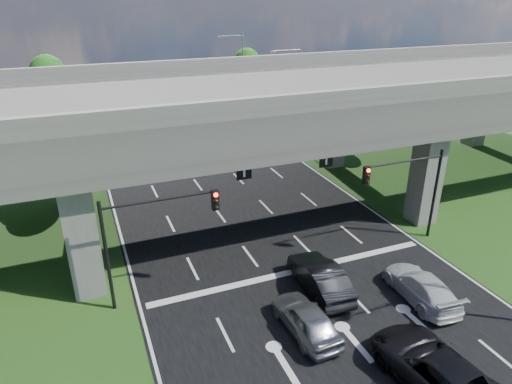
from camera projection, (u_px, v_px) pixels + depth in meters
ground at (325, 308)px, 23.29m from camera, size 160.00×160.00×0.00m
road at (253, 223)px, 31.77m from camera, size 18.00×120.00×0.03m
overpass at (242, 104)px, 30.26m from camera, size 80.00×15.00×10.00m
signal_right at (410, 182)px, 27.62m from camera, size 5.76×0.54×6.00m
signal_left at (150, 229)px, 22.27m from camera, size 5.76×0.54×6.00m
streetlight_far at (296, 91)px, 44.73m from camera, size 3.38×0.25×10.00m
streetlight_beyond at (240, 67)px, 58.30m from camera, size 3.38×0.25×10.00m
tree_left_near at (31, 120)px, 38.63m from camera, size 4.50×4.50×7.80m
tree_left_mid at (2, 109)px, 44.65m from camera, size 3.91×3.90×6.76m
tree_left_far at (46, 83)px, 52.41m from camera, size 4.80×4.80×8.32m
tree_right_near at (303, 94)px, 49.68m from camera, size 4.20×4.20×7.28m
tree_right_mid at (295, 83)px, 57.62m from camera, size 3.91×3.90×6.76m
tree_right_far at (243, 70)px, 62.78m from camera, size 4.50×4.50×7.80m
car_silver at (306, 319)px, 21.29m from camera, size 1.97×4.54×1.52m
car_dark at (320, 277)px, 24.26m from camera, size 2.09×5.19×1.68m
car_white at (421, 287)px, 23.68m from camera, size 2.39×5.10×1.44m
car_trailing at (438, 371)px, 18.26m from camera, size 3.40×6.38×1.71m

